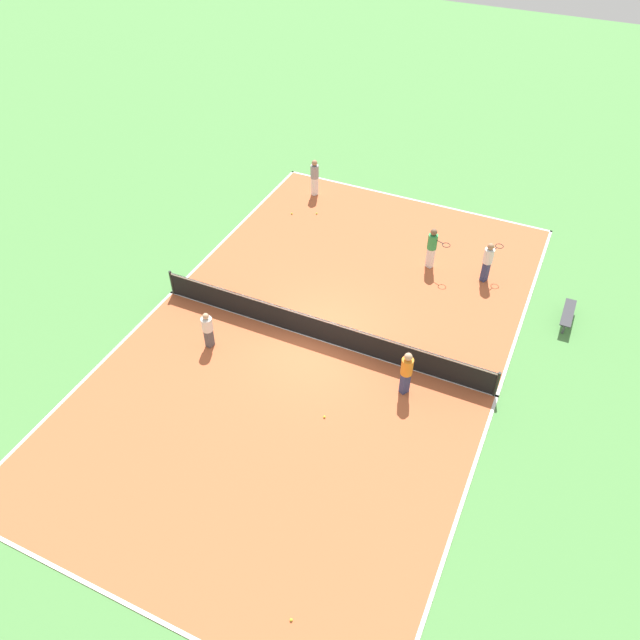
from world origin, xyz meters
TOP-DOWN VIEW (x-y plane):
  - ground_plane at (0.00, 0.00)m, footprint 80.00×80.00m
  - court_surface at (0.00, 0.00)m, footprint 11.92×19.64m
  - tennis_net at (0.00, 0.00)m, footprint 11.72×0.10m
  - bench at (-7.27, -4.33)m, footprint 0.36×1.51m
  - player_far_green at (-2.09, -5.39)m, footprint 0.99×0.64m
  - player_near_white at (-4.17, -5.44)m, footprint 0.67×0.99m
  - player_baseline_gray at (4.10, -8.35)m, footprint 0.47×0.47m
  - player_far_white at (3.17, 1.75)m, footprint 0.42×0.42m
  - player_center_orange at (-3.28, 1.01)m, footprint 0.49×0.49m
  - tennis_ball_near_net at (-3.22, 8.52)m, footprint 0.07×0.07m
  - tennis_ball_midcourt at (3.35, -6.93)m, footprint 0.07×0.07m
  - tennis_ball_right_alley at (4.30, -6.49)m, footprint 0.07×0.07m
  - tennis_ball_left_sideline at (-1.50, 2.94)m, footprint 0.07×0.07m

SIDE VIEW (x-z plane):
  - ground_plane at x=0.00m, z-range 0.00..0.00m
  - court_surface at x=0.00m, z-range 0.00..0.02m
  - tennis_ball_near_net at x=-3.22m, z-range 0.02..0.09m
  - tennis_ball_midcourt at x=3.35m, z-range 0.02..0.09m
  - tennis_ball_right_alley at x=4.30m, z-range 0.02..0.09m
  - tennis_ball_left_sideline at x=-1.50m, z-range 0.02..0.09m
  - bench at x=-7.27m, z-range 0.16..0.61m
  - tennis_net at x=0.00m, z-range 0.03..1.01m
  - player_far_white at x=3.17m, z-range 0.10..1.48m
  - player_center_orange at x=-3.28m, z-range 0.13..1.76m
  - player_near_white at x=-4.17m, z-range 0.14..1.77m
  - player_baseline_gray at x=4.10m, z-range 0.14..1.80m
  - player_far_green at x=-2.09m, z-range 0.15..1.84m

